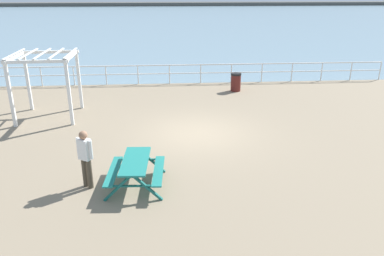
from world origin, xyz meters
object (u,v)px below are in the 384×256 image
Objects in this scene: lattice_pergola at (45,70)px; picnic_table_near_left at (136,166)px; visitor at (85,156)px; litter_bin at (236,82)px.

picnic_table_near_left is at bearing -58.67° from lattice_pergola.
lattice_pergola reaches higher than visitor.
visitor is 11.35m from litter_bin.
visitor is 1.75× the size of litter_bin.
litter_bin is (8.59, 3.52, -1.52)m from lattice_pergola.
litter_bin is at bearing -22.35° from picnic_table_near_left.
lattice_pergola is 2.84× the size of litter_bin.
visitor is at bearing -121.45° from litter_bin.
litter_bin is (4.59, 9.70, -0.10)m from picnic_table_near_left.
lattice_pergola is (-2.67, 6.16, 1.05)m from visitor.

